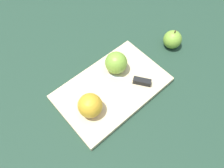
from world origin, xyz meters
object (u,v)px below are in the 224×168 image
object	(u,v)px
apple_half_left	(91,106)
apple_whole	(172,39)
apple_half_right	(116,63)
knife	(140,81)

from	to	relation	value
apple_half_left	apple_whole	size ratio (longest dim) A/B	0.95
apple_half_right	apple_half_left	bearing A→B (deg)	36.02
apple_half_right	apple_whole	world-z (taller)	apple_half_right
apple_half_left	apple_half_right	distance (m)	0.20
apple_half_left	knife	world-z (taller)	apple_half_left
apple_half_right	apple_whole	xyz separation A→B (m)	(0.26, -0.11, -0.02)
apple_half_right	knife	bearing A→B (deg)	116.84
apple_half_left	apple_whole	xyz separation A→B (m)	(0.45, -0.07, -0.02)
apple_half_left	knife	xyz separation A→B (m)	(0.20, -0.07, -0.03)
knife	apple_whole	world-z (taller)	apple_whole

